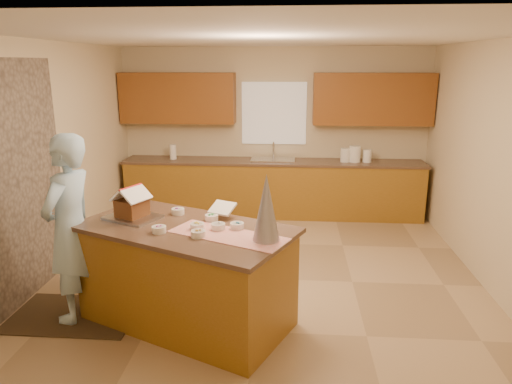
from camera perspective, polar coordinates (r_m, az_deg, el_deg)
floor at (r=5.65m, az=0.87°, el=-10.39°), size 5.50×5.50×0.00m
ceiling at (r=5.10m, az=1.00°, el=18.11°), size 5.50×5.50×0.00m
wall_back at (r=7.92m, az=2.17°, el=7.28°), size 5.50×5.50×0.00m
wall_front at (r=2.60m, az=-2.89°, el=-9.70°), size 5.50×5.50×0.00m
wall_left at (r=5.91m, az=-24.08°, el=3.24°), size 5.50×5.50×0.00m
wall_right at (r=5.64m, az=27.20°, el=2.36°), size 5.50×5.50×0.00m
stone_accent at (r=5.25m, az=-27.82°, el=0.30°), size 0.00×2.50×2.50m
window_curtain at (r=7.85m, az=2.18°, el=9.42°), size 1.05×0.03×1.00m
back_counter_base at (r=7.80m, az=2.01°, el=0.35°), size 4.80×0.60×0.88m
back_counter_top at (r=7.70m, az=2.05°, el=3.66°), size 4.85×0.63×0.04m
upper_cabinet_left at (r=7.90m, az=-9.37°, el=11.09°), size 1.85×0.35×0.80m
upper_cabinet_right at (r=7.77m, az=13.86°, el=10.79°), size 1.85×0.35×0.80m
sink at (r=7.70m, az=2.05°, el=3.58°), size 0.70×0.45×0.12m
faucet at (r=7.84m, az=2.11°, el=5.07°), size 0.03×0.03×0.28m
island_base at (r=4.65m, az=-8.37°, el=-10.10°), size 2.14×1.67×0.94m
island_top at (r=4.46m, az=-8.61°, el=-4.40°), size 2.25×1.78×0.04m
table_runner at (r=4.19m, az=-3.39°, el=-5.20°), size 1.13×0.79×0.01m
baking_tray at (r=4.78m, az=-14.61°, el=-2.95°), size 0.60×0.53×0.03m
cookbook at (r=4.65m, az=-4.07°, el=-1.93°), size 0.29×0.26×0.10m
tinsel_tree at (r=3.97m, az=1.25°, el=-1.92°), size 0.31×0.31×0.59m
rug at (r=5.23m, az=-20.95°, el=-13.64°), size 1.24×0.81×0.01m
boy at (r=4.85m, az=-21.44°, el=-4.13°), size 0.54×0.73×1.82m
canister_a at (r=7.71m, az=10.70°, el=4.40°), size 0.16×0.16×0.22m
canister_b at (r=7.73m, az=11.81°, el=4.51°), size 0.18×0.18×0.26m
canister_c at (r=7.76m, az=13.24°, el=4.25°), size 0.14×0.14×0.20m
paper_towel at (r=7.91m, az=-9.96°, el=4.78°), size 0.11×0.11×0.24m
gingerbread_house at (r=4.74m, az=-14.71°, el=-1.51°), size 0.39×0.39×0.30m
candy_bowls at (r=4.41m, az=-6.78°, el=-3.87°), size 0.81×0.75×0.06m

